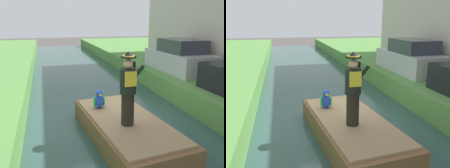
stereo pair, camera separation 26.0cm
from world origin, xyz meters
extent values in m
plane|color=#4C4742|center=(0.00, 0.00, 0.00)|extent=(80.00, 80.00, 0.00)
cube|color=#2D4C47|center=(0.00, 0.00, 0.05)|extent=(5.40, 48.00, 0.10)
cube|color=brown|center=(0.00, -1.44, 0.38)|extent=(2.23, 4.37, 0.56)
cube|color=#997A56|center=(0.00, -1.44, 0.69)|extent=(2.06, 4.02, 0.05)
cylinder|color=black|center=(-0.08, -1.85, 1.12)|extent=(0.32, 0.32, 0.82)
cylinder|color=black|center=(-0.08, -1.85, 1.84)|extent=(0.40, 0.40, 0.62)
cube|color=gold|center=(-0.08, -2.04, 1.94)|extent=(0.28, 0.06, 0.36)
sphere|color=#DBA884|center=(-0.08, -1.85, 2.27)|extent=(0.23, 0.23, 0.23)
cylinder|color=black|center=(-0.08, -1.85, 2.43)|extent=(0.38, 0.38, 0.03)
cone|color=black|center=(-0.08, -1.85, 2.50)|extent=(0.26, 0.26, 0.12)
cylinder|color=gold|center=(-0.08, -1.85, 2.46)|extent=(0.29, 0.29, 0.02)
cylinder|color=black|center=(0.14, -1.89, 2.02)|extent=(0.38, 0.09, 0.43)
cube|color=black|center=(0.05, -1.91, 2.26)|extent=(0.03, 0.08, 0.15)
ellipsoid|color=blue|center=(-0.51, -0.49, 0.91)|extent=(0.26, 0.32, 0.40)
sphere|color=blue|center=(-0.51, -0.53, 1.18)|extent=(0.20, 0.20, 0.20)
cone|color=yellow|center=(-0.51, -0.63, 1.17)|extent=(0.09, 0.09, 0.09)
ellipsoid|color=green|center=(-0.65, -0.49, 0.91)|extent=(0.08, 0.20, 0.32)
ellipsoid|color=green|center=(-0.37, -0.49, 0.91)|extent=(0.08, 0.20, 0.32)
cube|color=#B7B7BC|center=(4.16, 2.93, 1.37)|extent=(1.73, 4.01, 0.90)
cube|color=#2D333D|center=(4.16, 2.73, 2.12)|extent=(1.46, 2.21, 0.60)
camera|label=1|loc=(-2.02, -7.21, 3.28)|focal=38.85mm
camera|label=2|loc=(-1.77, -7.28, 3.28)|focal=38.85mm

